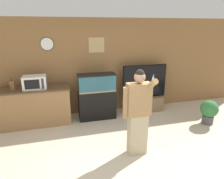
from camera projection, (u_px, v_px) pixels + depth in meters
ground_plane at (124, 170)px, 3.46m from camera, size 18.00×18.00×0.00m
wall_back_paneled at (95, 67)px, 5.49m from camera, size 10.00×0.08×2.60m
counter_island at (35, 106)px, 4.96m from camera, size 1.72×0.63×0.95m
microwave at (35, 82)px, 4.76m from camera, size 0.53×0.38×0.31m
knife_block at (12, 85)px, 4.64m from camera, size 0.10×0.08×0.33m
aquarium_on_stand at (97, 96)px, 5.25m from camera, size 0.97×0.38×1.22m
tv_on_stand at (144, 98)px, 5.77m from camera, size 1.29×0.40×1.36m
person_standing at (138, 112)px, 3.67m from camera, size 0.53×0.40×1.67m
potted_plant at (209, 111)px, 5.02m from camera, size 0.43×0.43×0.62m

